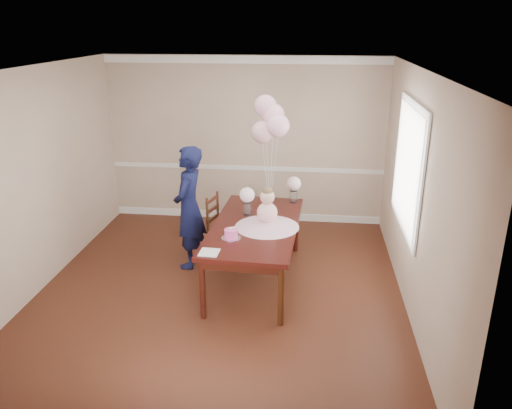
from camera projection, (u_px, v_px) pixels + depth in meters
The scene contains 50 objects.
floor at pixel (220, 292), 6.24m from camera, with size 4.50×5.00×0.00m, color #34160D.
ceiling at pixel (214, 69), 5.31m from camera, with size 4.50×5.00×0.02m, color silver.
wall_back at pixel (245, 141), 8.11m from camera, with size 4.50×0.02×2.70m, color tan.
wall_front at pixel (150, 303), 3.45m from camera, with size 4.50×0.02×2.70m, color tan.
wall_left at pixel (34, 183), 6.01m from camera, with size 0.02×5.00×2.70m, color tan.
wall_right at pixel (416, 197), 5.54m from camera, with size 0.02×5.00×2.70m, color tan.
chair_rail_trim at pixel (246, 168), 8.26m from camera, with size 4.50×0.02×0.07m, color white.
crown_molding at pixel (245, 60), 7.66m from camera, with size 4.50×0.02×0.12m, color white.
baseboard_trim at pixel (246, 215), 8.55m from camera, with size 4.50×0.02×0.12m, color white.
window_frame at pixel (408, 167), 5.94m from camera, with size 0.02×1.66×1.56m, color white.
window_blinds at pixel (407, 167), 5.94m from camera, with size 0.01×1.50×1.40m, color silver.
dining_table_top at pixel (255, 226), 6.27m from camera, with size 1.05×2.10×0.05m, color black.
table_apron at pixel (255, 232), 6.29m from camera, with size 0.95×2.00×0.11m, color black.
table_leg_fl at pixel (202, 289), 5.57m from camera, with size 0.07×0.07×0.74m, color black.
table_leg_fr at pixel (281, 296), 5.44m from camera, with size 0.07×0.07×0.74m, color black.
table_leg_bl at pixel (236, 224), 7.36m from camera, with size 0.07×0.07×0.74m, color black.
table_leg_br at pixel (296, 228), 7.23m from camera, with size 0.07×0.07×0.74m, color black.
baby_skirt at pixel (267, 223), 6.17m from camera, with size 0.80×0.80×0.11m, color #DBA2B7.
baby_torso at pixel (267, 212), 6.12m from camera, with size 0.25×0.25×0.25m, color #F79CC2.
baby_head at pixel (267, 197), 6.05m from camera, with size 0.18×0.18×0.18m, color #DFAB99.
baby_hair at pixel (267, 192), 6.03m from camera, with size 0.13×0.13×0.13m, color brown.
cake_platter at pixel (231, 238), 5.85m from camera, with size 0.23×0.23×0.01m, color silver.
birthday_cake at pixel (231, 234), 5.83m from camera, with size 0.16×0.16×0.11m, color #E2479D.
cake_flower_a at pixel (231, 228), 5.81m from camera, with size 0.03×0.03×0.03m, color white.
cake_flower_b at pixel (234, 228), 5.82m from camera, with size 0.03×0.03×0.03m, color silver.
rose_vase_near at pixel (247, 209), 6.54m from camera, with size 0.11×0.11×0.17m, color silver.
roses_near at pixel (247, 195), 6.48m from camera, with size 0.20×0.20×0.20m, color silver.
rose_vase_far at pixel (293, 196), 7.00m from camera, with size 0.11×0.11×0.17m, color silver.
roses_far at pixel (294, 184), 6.93m from camera, with size 0.20×0.20×0.20m, color beige.
napkin at pixel (209, 252), 5.48m from camera, with size 0.21×0.21×0.01m, color silver.
balloon_weight at pixel (270, 208), 6.77m from camera, with size 0.04×0.04×0.02m, color silver.
balloon_a at pixel (262, 132), 6.43m from camera, with size 0.29×0.29×0.29m, color #DD9DA9.
balloon_b at pixel (278, 125), 6.31m from camera, with size 0.29×0.29×0.29m, color #FFB4DC.
balloon_c at pixel (273, 115), 6.44m from camera, with size 0.29×0.29×0.29m, color #FDB3C6.
balloon_d at pixel (265, 106), 6.43m from camera, with size 0.29×0.29×0.29m, color #E3A1B9.
balloon_ribbon_a at pixel (266, 177), 6.63m from camera, with size 0.00×0.00×0.88m, color white.
balloon_ribbon_b at pixel (274, 174), 6.57m from camera, with size 0.00×0.00×0.99m, color white.
balloon_ribbon_c at pixel (271, 168), 6.63m from camera, with size 0.00×0.00×1.09m, color white.
balloon_ribbon_d at pixel (268, 164), 6.63m from camera, with size 0.00×0.00×1.20m, color white.
dining_chair_seat at pixel (224, 230), 7.07m from camera, with size 0.39×0.39×0.04m, color #3C2210.
chair_leg_fl at pixel (210, 246), 7.06m from camera, with size 0.04×0.04×0.38m, color #34160E.
chair_leg_fr at pixel (230, 250), 6.95m from camera, with size 0.04×0.04×0.38m, color #39170F.
chair_leg_bl at pixel (220, 237), 7.34m from camera, with size 0.04×0.04×0.38m, color #371B0F.
chair_leg_br at pixel (239, 241), 7.23m from camera, with size 0.04×0.04×0.38m, color #3D1710.
chair_back_post_l at pixel (207, 215), 6.91m from camera, with size 0.04×0.04×0.50m, color #3C2210.
chair_back_post_r at pixel (218, 208), 7.19m from camera, with size 0.04×0.04×0.50m, color #36170E.
chair_slat_low at pixel (213, 218), 7.08m from camera, with size 0.03×0.35×0.04m, color #33180E.
chair_slat_mid at pixel (213, 209), 7.03m from camera, with size 0.03×0.35×0.04m, color #3B1910.
chair_slat_top at pixel (212, 200), 6.99m from camera, with size 0.03×0.35×0.04m, color #36140E.
woman at pixel (189, 208), 6.67m from camera, with size 0.61×0.41×1.68m, color black.
Camera 1 is at (1.06, -5.40, 3.18)m, focal length 35.00 mm.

